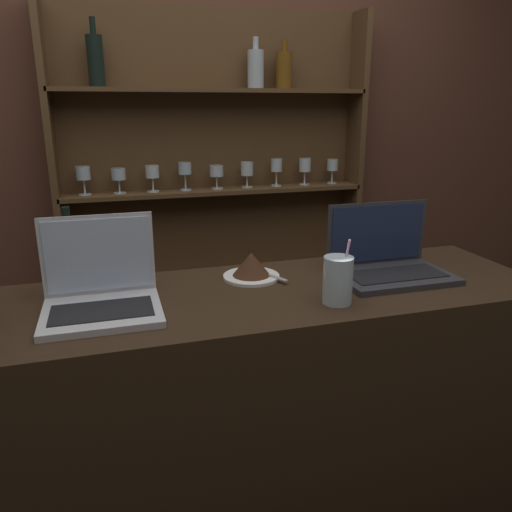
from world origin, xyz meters
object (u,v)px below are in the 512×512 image
at_px(water_glass, 338,280).
at_px(wine_bottle_dark, 71,259).
at_px(laptop_far, 388,261).
at_px(laptop_near, 101,292).
at_px(cake_plate, 251,267).

relative_size(water_glass, wine_bottle_dark, 0.72).
xyz_separation_m(laptop_far, wine_bottle_dark, (-0.94, 0.14, 0.05)).
xyz_separation_m(laptop_far, water_glass, (-0.25, -0.17, 0.02)).
height_order(laptop_far, wine_bottle_dark, wine_bottle_dark).
distance_m(laptop_near, water_glass, 0.63).
height_order(cake_plate, water_glass, water_glass).
relative_size(laptop_near, water_glass, 1.68).
relative_size(laptop_far, water_glass, 1.99).
distance_m(laptop_far, cake_plate, 0.43).
height_order(laptop_far, water_glass, laptop_far).
distance_m(laptop_far, water_glass, 0.30).
height_order(cake_plate, wine_bottle_dark, wine_bottle_dark).
relative_size(laptop_near, cake_plate, 1.64).
distance_m(laptop_far, wine_bottle_dark, 0.96).
bearing_deg(laptop_near, laptop_far, 2.34).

